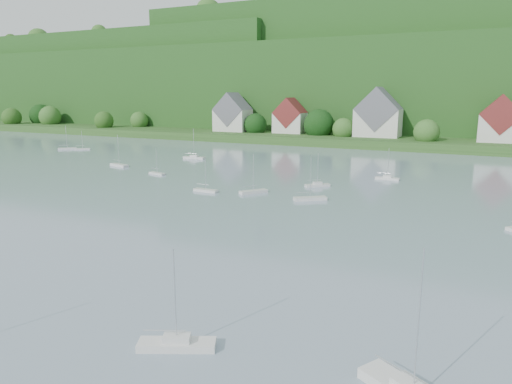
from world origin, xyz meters
TOP-DOWN VIEW (x-y plane):
  - far_shore_strip at (0.00, 200.00)m, footprint 600.00×60.00m
  - forested_ridge at (0.39, 268.57)m, footprint 620.00×181.22m
  - village_building_0 at (-55.00, 187.00)m, footprint 14.00×10.40m
  - village_building_1 at (-30.00, 189.00)m, footprint 12.00×9.36m
  - village_building_2 at (5.00, 188.00)m, footprint 16.00×11.44m
  - village_building_3 at (45.00, 186.00)m, footprint 13.00×10.40m
  - near_sailboat_3 at (20.82, 37.90)m, footprint 6.01×3.96m
  - far_sailboat_cluster at (12.44, 114.66)m, footprint 194.10×62.58m

SIDE VIEW (x-z plane):
  - far_sailboat_cluster at x=12.44m, z-range -3.99..4.72m
  - near_sailboat_3 at x=20.82m, z-range -3.52..4.39m
  - far_shore_strip at x=0.00m, z-range 0.00..3.00m
  - village_building_1 at x=-30.00m, z-range 1.75..15.75m
  - village_building_3 at x=45.00m, z-range 1.68..17.18m
  - village_building_0 at x=-55.00m, z-range 1.51..17.51m
  - village_building_2 at x=5.00m, z-range 1.27..19.27m
  - forested_ridge at x=0.39m, z-range -12.06..57.83m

